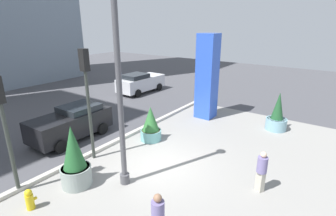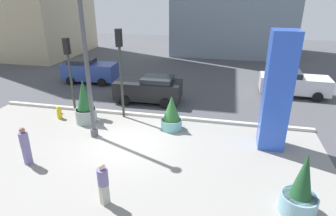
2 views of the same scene
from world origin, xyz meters
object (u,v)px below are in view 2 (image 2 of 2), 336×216
(art_pillar_blue, at_px, (277,92))
(car_curb_west, at_px, (90,71))
(traffic_light_corner, at_px, (120,60))
(car_passing_lane, at_px, (149,89))
(pedestrian_crossing, at_px, (103,182))
(potted_plant_mid_plaza, at_px, (301,192))
(potted_plant_near_left, at_px, (172,115))
(traffic_light_far_side, at_px, (69,63))
(pedestrian_on_sidewalk, at_px, (25,144))
(lamp_post, at_px, (87,68))
(potted_plant_near_right, at_px, (85,105))
(car_curb_east, at_px, (293,83))
(fire_hydrant, at_px, (59,112))

(art_pillar_blue, height_order, car_curb_west, art_pillar_blue)
(traffic_light_corner, distance_m, car_passing_lane, 3.64)
(art_pillar_blue, bearing_deg, pedestrian_crossing, -138.04)
(potted_plant_mid_plaza, relative_size, car_curb_west, 0.54)
(potted_plant_near_left, xyz_separation_m, pedestrian_crossing, (-1.06, -5.94, 0.06))
(traffic_light_corner, xyz_separation_m, car_passing_lane, (0.78, 2.61, -2.42))
(traffic_light_corner, relative_size, car_curb_west, 1.19)
(traffic_light_far_side, relative_size, pedestrian_on_sidewalk, 2.54)
(lamp_post, relative_size, car_passing_lane, 1.68)
(art_pillar_blue, height_order, pedestrian_crossing, art_pillar_blue)
(potted_plant_near_right, relative_size, traffic_light_far_side, 0.56)
(potted_plant_near_left, bearing_deg, car_curb_east, 44.17)
(lamp_post, bearing_deg, traffic_light_far_side, 133.12)
(lamp_post, height_order, potted_plant_mid_plaza, lamp_post)
(fire_hydrant, distance_m, pedestrian_on_sidewalk, 4.56)
(potted_plant_near_left, xyz_separation_m, pedestrian_on_sidewalk, (-5.15, -4.40, 0.11))
(potted_plant_near_right, bearing_deg, traffic_light_corner, 33.36)
(potted_plant_near_left, relative_size, traffic_light_far_side, 0.43)
(pedestrian_on_sidewalk, bearing_deg, art_pillar_blue, 20.50)
(car_passing_lane, bearing_deg, art_pillar_blue, -31.31)
(fire_hydrant, distance_m, car_passing_lane, 5.57)
(art_pillar_blue, xyz_separation_m, car_curb_west, (-12.63, 7.30, -1.69))
(lamp_post, xyz_separation_m, car_passing_lane, (1.36, 5.13, -2.58))
(potted_plant_mid_plaza, xyz_separation_m, car_curb_west, (-13.05, 11.59, 0.12))
(fire_hydrant, relative_size, car_curb_east, 0.17)
(fire_hydrant, bearing_deg, lamp_post, -28.13)
(potted_plant_near_left, xyz_separation_m, traffic_light_far_side, (-6.18, 1.22, 2.09))
(fire_hydrant, bearing_deg, art_pillar_blue, -3.25)
(potted_plant_mid_plaza, bearing_deg, car_curb_east, 81.24)
(lamp_post, height_order, pedestrian_crossing, lamp_post)
(lamp_post, distance_m, traffic_light_far_side, 3.88)
(car_curb_east, height_order, pedestrian_on_sidewalk, car_curb_east)
(traffic_light_far_side, bearing_deg, potted_plant_mid_plaza, -28.61)
(traffic_light_far_side, bearing_deg, pedestrian_crossing, -54.44)
(lamp_post, xyz_separation_m, pedestrian_on_sidewalk, (-1.59, -2.82, -2.51))
(potted_plant_near_left, bearing_deg, car_passing_lane, 121.77)
(car_passing_lane, distance_m, pedestrian_on_sidewalk, 8.48)
(traffic_light_far_side, xyz_separation_m, car_curb_west, (-1.68, 5.39, -1.98))
(potted_plant_near_right, height_order, potted_plant_mid_plaza, potted_plant_near_right)
(art_pillar_blue, bearing_deg, car_curb_east, 73.46)
(pedestrian_on_sidewalk, bearing_deg, lamp_post, 60.61)
(potted_plant_mid_plaza, relative_size, fire_hydrant, 2.94)
(potted_plant_near_left, distance_m, pedestrian_on_sidewalk, 6.77)
(potted_plant_near_right, height_order, potted_plant_near_left, potted_plant_near_right)
(pedestrian_on_sidewalk, distance_m, pedestrian_crossing, 4.37)
(fire_hydrant, distance_m, traffic_light_far_side, 2.86)
(car_curb_east, relative_size, pedestrian_on_sidewalk, 2.67)
(lamp_post, relative_size, pedestrian_on_sidewalk, 4.20)
(lamp_post, distance_m, potted_plant_near_right, 3.01)
(car_passing_lane, distance_m, car_curb_west, 6.43)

